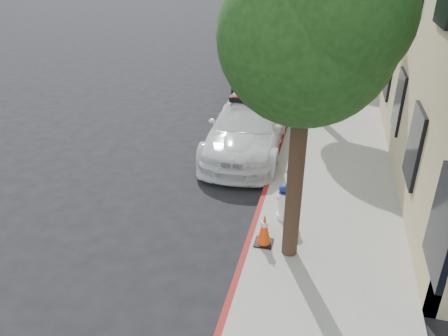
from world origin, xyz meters
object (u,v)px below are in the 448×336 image
parked_car_far (299,35)px  traffic_cone (264,229)px  fire_hydrant (284,202)px  police_car (248,126)px  parked_car_mid (261,75)px

parked_car_far → traffic_cone: parked_car_far is taller
fire_hydrant → traffic_cone: fire_hydrant is taller
fire_hydrant → traffic_cone: bearing=-116.3°
fire_hydrant → parked_car_far: bearing=82.5°
fire_hydrant → police_car: bearing=100.7°
parked_car_mid → traffic_cone: bearing=-81.5°
parked_car_far → fire_hydrant: bearing=-92.3°
traffic_cone → parked_car_far: bearing=93.4°
police_car → parked_car_far: police_car is taller
police_car → parked_car_far: size_ratio=1.10×
parked_car_mid → parked_car_far: 9.51m
police_car → traffic_cone: 4.91m
parked_car_far → traffic_cone: size_ratio=6.96×
parked_car_mid → traffic_cone: size_ratio=6.71×
parked_car_mid → fire_hydrant: 9.62m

